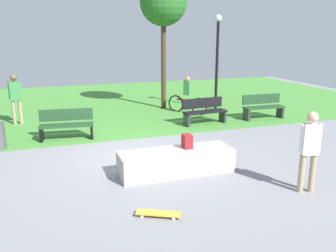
% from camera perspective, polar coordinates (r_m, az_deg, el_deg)
% --- Properties ---
extents(ground_plane, '(28.00, 28.00, 0.00)m').
position_cam_1_polar(ground_plane, '(9.45, -5.13, -4.81)').
color(ground_plane, gray).
extents(grass_lawn, '(26.60, 12.48, 0.01)m').
position_cam_1_polar(grass_lawn, '(16.85, -11.65, 3.63)').
color(grass_lawn, '#478C38').
rests_on(grass_lawn, ground_plane).
extents(concrete_ledge, '(2.65, 0.83, 0.54)m').
position_cam_1_polar(concrete_ledge, '(8.22, 1.36, -5.77)').
color(concrete_ledge, '#A8A59E').
rests_on(concrete_ledge, ground_plane).
extents(backpack_on_ledge, '(0.21, 0.29, 0.32)m').
position_cam_1_polar(backpack_on_ledge, '(8.29, 3.11, -2.46)').
color(backpack_on_ledge, maroon).
rests_on(backpack_on_ledge, concrete_ledge).
extents(skater_performing_trick, '(0.41, 0.29, 1.68)m').
position_cam_1_polar(skater_performing_trick, '(7.56, 21.86, -3.02)').
color(skater_performing_trick, tan).
rests_on(skater_performing_trick, ground_plane).
extents(skateboard_by_ledge, '(0.80, 0.55, 0.08)m').
position_cam_1_polar(skateboard_by_ledge, '(6.44, -1.54, -13.89)').
color(skateboard_by_ledge, gold).
rests_on(skateboard_by_ledge, ground_plane).
extents(skateboard_spare, '(0.54, 0.80, 0.08)m').
position_cam_1_polar(skateboard_spare, '(8.90, 7.89, -5.70)').
color(skateboard_spare, gold).
rests_on(skateboard_spare, ground_plane).
extents(park_bench_far_left, '(1.61, 0.50, 0.91)m').
position_cam_1_polar(park_bench_far_left, '(13.89, 15.05, 3.11)').
color(park_bench_far_left, '#1E4223').
rests_on(park_bench_far_left, ground_plane).
extents(park_bench_center_lawn, '(1.64, 0.65, 0.91)m').
position_cam_1_polar(park_bench_center_lawn, '(11.20, -16.03, 0.35)').
color(park_bench_center_lawn, '#1E4223').
rests_on(park_bench_center_lawn, ground_plane).
extents(park_bench_far_right, '(1.63, 0.60, 0.91)m').
position_cam_1_polar(park_bench_far_right, '(12.69, 5.86, 2.49)').
color(park_bench_far_right, black).
rests_on(park_bench_far_right, ground_plane).
extents(tree_young_birch, '(1.92, 1.92, 5.34)m').
position_cam_1_polar(tree_young_birch, '(15.16, -0.75, 19.13)').
color(tree_young_birch, '#42301E').
rests_on(tree_young_birch, grass_lawn).
extents(lamp_post, '(0.28, 0.28, 3.88)m').
position_cam_1_polar(lamp_post, '(14.97, 7.95, 11.63)').
color(lamp_post, black).
rests_on(lamp_post, ground_plane).
extents(pedestrian_with_backpack, '(0.43, 0.37, 1.79)m').
position_cam_1_polar(pedestrian_with_backpack, '(13.54, -23.38, 4.73)').
color(pedestrian_with_backpack, tan).
rests_on(pedestrian_with_backpack, ground_plane).
extents(cyclist_on_bicycle, '(1.13, 1.50, 1.52)m').
position_cam_1_polar(cyclist_on_bicycle, '(14.33, 3.12, 4.56)').
color(cyclist_on_bicycle, black).
rests_on(cyclist_on_bicycle, ground_plane).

